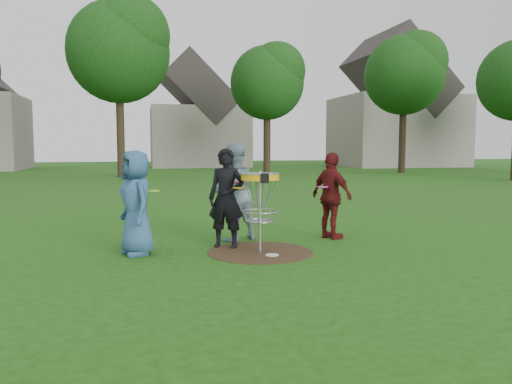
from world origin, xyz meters
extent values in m
plane|color=#19470F|center=(0.00, 0.00, 0.00)|extent=(100.00, 100.00, 0.00)
cylinder|color=#47331E|center=(0.00, 0.00, 0.00)|extent=(1.80, 1.80, 0.01)
imported|color=#2E547F|center=(-2.03, 0.31, 0.86)|extent=(0.80, 0.98, 1.73)
imported|color=black|center=(-0.49, 0.52, 0.88)|extent=(0.76, 0.66, 1.76)
imported|color=#7D96A1|center=(-0.24, 1.14, 0.93)|extent=(1.11, 1.01, 1.86)
imported|color=#591414|center=(1.64, 0.90, 0.84)|extent=(0.77, 1.06, 1.67)
cylinder|color=white|center=(0.13, -0.31, 0.01)|extent=(0.22, 0.22, 0.02)
cylinder|color=#9EA0A5|center=(0.00, 0.00, 0.69)|extent=(0.05, 0.05, 1.38)
cylinder|color=#F1A70C|center=(0.00, 0.00, 1.28)|extent=(0.64, 0.64, 0.10)
cylinder|color=#9EA0A5|center=(0.00, 0.00, 1.34)|extent=(0.66, 0.66, 0.01)
cube|color=black|center=(0.00, -0.33, 1.28)|extent=(0.14, 0.02, 0.16)
torus|color=#9EA0A5|center=(0.00, 0.00, 0.70)|extent=(0.62, 0.62, 0.02)
torus|color=#9EA0A5|center=(0.00, 0.00, 0.54)|extent=(0.50, 0.50, 0.02)
cylinder|color=#9EA0A5|center=(0.00, 0.00, 0.53)|extent=(0.44, 0.44, 0.01)
cylinder|color=#8DD117|center=(-1.75, 0.27, 1.06)|extent=(0.22, 0.22, 0.02)
cylinder|color=yellow|center=(-0.30, 0.32, 1.08)|extent=(0.22, 0.22, 0.02)
cylinder|color=#E43C91|center=(-0.18, 0.86, 1.14)|extent=(0.22, 0.22, 0.02)
cylinder|color=#DD3A91|center=(1.40, 0.77, 1.03)|extent=(0.22, 0.22, 0.02)
cylinder|color=#38281C|center=(-3.00, 21.50, 2.31)|extent=(0.46, 0.46, 4.62)
sphere|color=#164211|center=(-3.00, 21.50, 7.04)|extent=(5.72, 5.72, 5.72)
cylinder|color=#38281C|center=(6.00, 23.00, 1.89)|extent=(0.46, 0.46, 3.78)
sphere|color=#164211|center=(6.00, 23.00, 5.76)|extent=(4.68, 4.68, 4.68)
cylinder|color=#38281C|center=(15.00, 22.00, 2.10)|extent=(0.46, 0.46, 4.20)
sphere|color=#164211|center=(15.00, 22.00, 6.40)|extent=(5.20, 5.20, 5.20)
cube|color=gray|center=(3.00, 35.00, 2.50)|extent=(8.00, 7.00, 5.00)
cube|color=#2D2826|center=(3.00, 35.00, 6.44)|extent=(6.11, 7.14, 6.11)
cube|color=gray|center=(20.00, 32.00, 3.00)|extent=(10.00, 8.00, 6.00)
cube|color=#2D2826|center=(20.00, 32.00, 7.80)|extent=(7.64, 8.16, 7.64)
camera|label=1|loc=(-1.95, -8.09, 1.81)|focal=35.00mm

